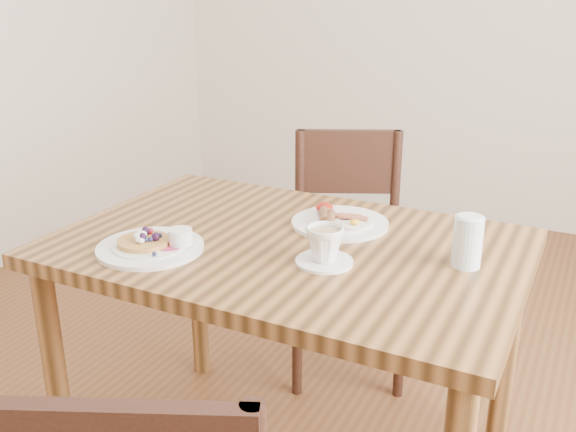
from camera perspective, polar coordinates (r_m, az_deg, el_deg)
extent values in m
cube|color=#915D2E|center=(1.69, 0.00, -2.87)|extent=(1.20, 0.80, 0.04)
cylinder|color=#915D2E|center=(1.92, -19.87, -13.75)|extent=(0.06, 0.06, 0.71)
cylinder|color=#915D2E|center=(2.02, 18.77, -11.92)|extent=(0.06, 0.06, 0.71)
cylinder|color=#915D2E|center=(2.36, -8.03, -6.09)|extent=(0.06, 0.06, 0.71)
cube|color=#361B13|center=(2.33, 5.37, -3.76)|extent=(0.56, 0.56, 0.04)
cylinder|color=#361B13|center=(2.28, 0.82, -10.97)|extent=(0.04, 0.04, 0.43)
cylinder|color=#361B13|center=(2.30, 9.99, -10.96)|extent=(0.04, 0.04, 0.43)
cylinder|color=#361B13|center=(2.59, 0.99, -6.88)|extent=(0.04, 0.04, 0.43)
cylinder|color=#361B13|center=(2.61, 8.96, -6.92)|extent=(0.04, 0.04, 0.43)
cylinder|color=#361B13|center=(2.45, 9.52, 2.54)|extent=(0.04, 0.04, 0.43)
cylinder|color=#361B13|center=(2.42, 1.05, 2.66)|extent=(0.04, 0.04, 0.43)
cube|color=#361B13|center=(2.41, 5.36, 4.83)|extent=(0.36, 0.19, 0.24)
cylinder|color=white|center=(1.66, -12.14, -2.77)|extent=(0.27, 0.27, 0.01)
cylinder|color=white|center=(1.66, -12.16, -2.55)|extent=(0.19, 0.19, 0.01)
cylinder|color=#B22D59|center=(1.63, -10.58, -2.63)|extent=(0.07, 0.07, 0.00)
cylinder|color=#C68C47|center=(1.66, -12.69, -2.22)|extent=(0.13, 0.13, 0.01)
ellipsoid|color=white|center=(1.65, -12.98, -1.71)|extent=(0.03, 0.03, 0.02)
ellipsoid|color=white|center=(1.63, -13.11, -2.21)|extent=(0.02, 0.02, 0.01)
cylinder|color=white|center=(1.63, -9.54, -1.83)|extent=(0.06, 0.06, 0.04)
cylinder|color=#591E07|center=(1.63, -9.57, -1.31)|extent=(0.05, 0.05, 0.00)
sphere|color=black|center=(1.65, -11.60, -1.75)|extent=(0.02, 0.02, 0.02)
sphere|color=#1E234C|center=(1.66, -11.17, -1.67)|extent=(0.01, 0.01, 0.01)
sphere|color=#1E234C|center=(1.68, -11.22, -1.39)|extent=(0.01, 0.01, 0.01)
sphere|color=#B21938|center=(1.68, -12.04, -1.44)|extent=(0.02, 0.02, 0.02)
sphere|color=black|center=(1.68, -12.64, -1.37)|extent=(0.02, 0.02, 0.02)
sphere|color=#1E234C|center=(1.67, -13.30, -1.69)|extent=(0.01, 0.01, 0.01)
sphere|color=black|center=(1.65, -12.78, -1.77)|extent=(0.02, 0.02, 0.02)
sphere|color=#1E234C|center=(1.64, -12.59, -2.09)|extent=(0.01, 0.01, 0.01)
sphere|color=#1E234C|center=(1.63, -11.87, -2.18)|extent=(0.01, 0.01, 0.01)
sphere|color=#1E234C|center=(1.58, -11.31, -3.24)|extent=(0.01, 0.01, 0.01)
sphere|color=#B21938|center=(1.60, -10.10, -2.86)|extent=(0.01, 0.01, 0.01)
cylinder|color=white|center=(1.79, 4.63, -0.63)|extent=(0.27, 0.27, 0.01)
cylinder|color=white|center=(1.79, 4.64, -0.42)|extent=(0.19, 0.19, 0.01)
cylinder|color=brown|center=(1.78, 3.22, 0.06)|extent=(0.06, 0.10, 0.03)
cylinder|color=brown|center=(1.76, 3.76, -0.21)|extent=(0.06, 0.10, 0.03)
cube|color=maroon|center=(1.81, 5.30, 0.03)|extent=(0.08, 0.04, 0.01)
cube|color=maroon|center=(1.79, 5.86, -0.12)|extent=(0.08, 0.03, 0.01)
cylinder|color=white|center=(1.75, 5.93, -0.83)|extent=(0.07, 0.07, 0.00)
ellipsoid|color=yellow|center=(1.74, 5.94, -0.52)|extent=(0.03, 0.03, 0.01)
ellipsoid|color=#A5190F|center=(1.84, 3.26, 0.77)|extent=(0.05, 0.05, 0.03)
cylinder|color=white|center=(1.55, 3.24, -4.05)|extent=(0.14, 0.14, 0.01)
imported|color=white|center=(1.53, 3.27, -2.47)|extent=(0.13, 0.13, 0.09)
cylinder|color=tan|center=(1.52, 3.29, -1.40)|extent=(0.07, 0.07, 0.00)
cylinder|color=silver|center=(1.57, 15.67, -2.22)|extent=(0.07, 0.07, 0.12)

